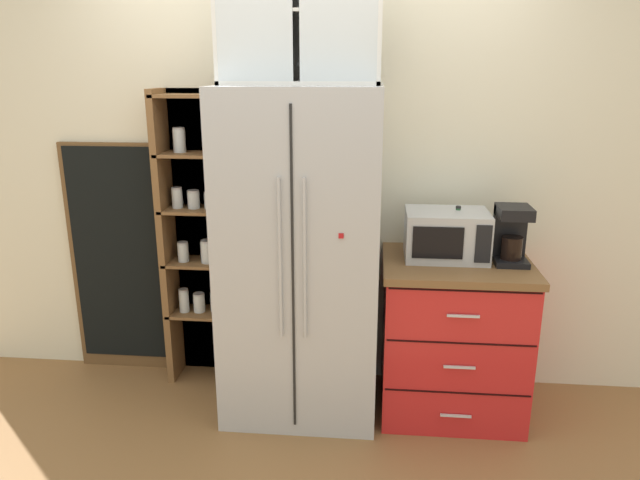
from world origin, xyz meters
name	(u,v)px	position (x,y,z in m)	size (l,w,h in m)	color
ground_plane	(303,401)	(0.00, 0.00, 0.00)	(10.49, 10.49, 0.00)	olive
wall_back_cream	(310,175)	(0.00, 0.40, 1.27)	(4.81, 0.10, 2.55)	silver
refrigerator	(302,255)	(0.00, 0.01, 0.90)	(0.84, 0.71, 1.80)	#B7BABF
pantry_shelf_column	(199,236)	(-0.66, 0.29, 0.91)	(0.45, 0.26, 1.77)	brown
counter_cabinet	(452,335)	(0.84, 0.04, 0.44)	(0.79, 0.66, 0.89)	red
microwave	(446,235)	(0.78, 0.08, 1.02)	(0.44, 0.33, 0.26)	#B7BABF
coffee_maker	(511,234)	(1.11, 0.04, 1.04)	(0.17, 0.20, 0.31)	black
mug_navy	(459,254)	(0.84, 0.00, 0.94)	(0.11, 0.08, 0.10)	navy
bottle_clear	(458,241)	(0.84, 0.05, 0.99)	(0.06, 0.06, 0.25)	silver
bottle_green	(457,234)	(0.84, 0.12, 1.01)	(0.07, 0.07, 0.28)	#285B33
upper_cabinet	(301,13)	(0.00, 0.05, 2.14)	(0.80, 0.32, 0.69)	silver
chalkboard_menu	(118,259)	(-1.20, 0.33, 0.73)	(0.60, 0.04, 1.46)	brown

